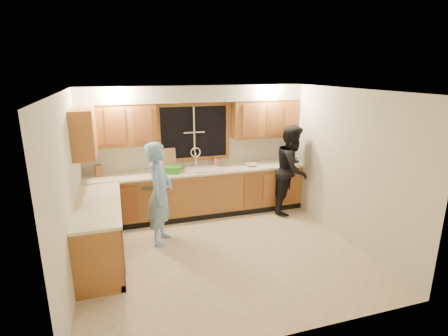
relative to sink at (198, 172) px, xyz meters
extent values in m
plane|color=beige|center=(0.00, -1.60, -0.86)|extent=(4.20, 4.20, 0.00)
plane|color=silver|center=(0.00, -1.60, 1.64)|extent=(4.20, 4.20, 0.00)
plane|color=silver|center=(0.00, 0.30, 0.39)|extent=(4.20, 0.00, 4.20)
plane|color=silver|center=(-2.10, -1.60, 0.39)|extent=(0.00, 3.80, 3.80)
plane|color=silver|center=(2.10, -1.60, 0.39)|extent=(0.00, 3.80, 3.80)
cube|color=#A96B31|center=(0.00, 0.00, -0.42)|extent=(4.20, 0.60, 0.88)
cube|color=#A96B31|center=(-1.80, -1.25, -0.42)|extent=(0.60, 1.90, 0.88)
cube|color=#F3EACC|center=(0.00, -0.02, 0.04)|extent=(4.20, 0.63, 0.04)
cube|color=#F3EACC|center=(-1.79, -1.25, 0.04)|extent=(0.63, 1.90, 0.04)
cube|color=#A96B31|center=(-1.43, 0.13, 0.96)|extent=(1.35, 0.33, 0.75)
cube|color=#A96B31|center=(1.43, 0.13, 0.96)|extent=(1.35, 0.33, 0.75)
cube|color=#A96B31|center=(-1.94, -0.48, 0.96)|extent=(0.33, 0.90, 0.75)
cube|color=silver|center=(0.00, 0.12, 1.49)|extent=(4.20, 0.35, 0.30)
cube|color=black|center=(0.00, 0.29, 0.74)|extent=(1.30, 0.01, 1.00)
cube|color=#A96B31|center=(0.00, 0.28, 1.27)|extent=(1.44, 0.03, 0.07)
cube|color=#A96B31|center=(0.00, 0.28, 0.20)|extent=(1.44, 0.03, 0.07)
cube|color=#A96B31|center=(-0.69, 0.28, 0.74)|extent=(0.07, 0.03, 1.00)
cube|color=#A96B31|center=(0.69, 0.28, 0.74)|extent=(0.07, 0.03, 1.00)
cube|color=white|center=(0.00, 0.00, 0.07)|extent=(0.86, 0.52, 0.03)
cube|color=white|center=(-0.21, 0.00, -0.02)|extent=(0.38, 0.42, 0.18)
cube|color=white|center=(0.21, 0.00, -0.02)|extent=(0.38, 0.42, 0.18)
cylinder|color=silver|center=(0.00, 0.20, 0.22)|extent=(0.04, 0.04, 0.28)
torus|color=silver|center=(0.00, 0.20, 0.36)|extent=(0.21, 0.03, 0.21)
cube|color=silver|center=(-0.85, -0.01, -0.45)|extent=(0.60, 0.56, 0.82)
cube|color=silver|center=(-1.80, -1.82, -0.41)|extent=(0.58, 0.75, 0.90)
imported|color=#7BB0E8|center=(-0.86, -0.94, -0.02)|extent=(0.61, 0.73, 1.70)
imported|color=black|center=(1.81, -0.38, 0.02)|extent=(1.07, 1.08, 1.76)
cube|color=#A05C2C|center=(-1.81, 0.11, 0.16)|extent=(0.14, 0.12, 0.21)
cube|color=tan|center=(-0.54, 0.22, 0.26)|extent=(0.31, 0.12, 0.40)
cube|color=green|center=(-0.48, -0.08, 0.12)|extent=(0.35, 0.34, 0.13)
imported|color=#FF6194|center=(0.40, 0.19, 0.15)|extent=(0.09, 0.09, 0.19)
imported|color=silver|center=(1.08, -0.07, 0.08)|extent=(0.29, 0.29, 0.05)
cylinder|color=beige|center=(-0.38, -0.22, 0.11)|extent=(0.08, 0.08, 0.11)
cylinder|color=beige|center=(-0.30, -0.15, 0.11)|extent=(0.07, 0.07, 0.12)
camera|label=1|loc=(-1.45, -6.31, 1.91)|focal=28.00mm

